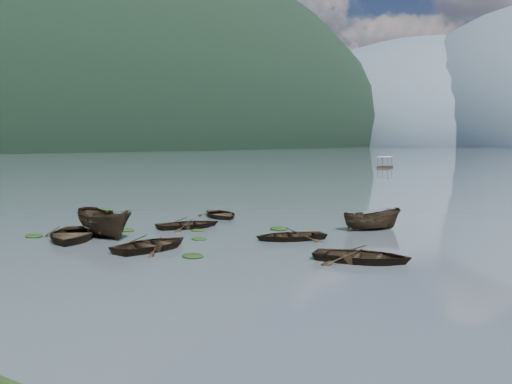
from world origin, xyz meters
The scene contains 19 objects.
ground_plane centered at (0.00, 0.00, 0.00)m, with size 2400.00×2400.00×0.00m, color #4A545D.
haze_mtn_a centered at (-260.00, 900.00, 0.00)m, with size 520.00×520.00×280.00m, color #475666.
rowboat_0 centered at (-4.54, 1.41, 0.00)m, with size 3.40×4.77×0.99m, color black.
rowboat_1 centered at (-2.30, 8.19, 0.00)m, with size 2.77×3.88×0.80m, color black.
rowboat_2 centered at (-3.83, 3.05, 0.00)m, with size 1.81×4.80×1.86m, color black.
rowboat_3 centered at (0.85, 1.91, 0.00)m, with size 3.01×4.22×0.87m, color black.
rowboat_4 centered at (10.29, 4.89, 0.00)m, with size 2.99×4.18×0.87m, color black.
rowboat_6 centered at (-3.60, 13.05, 0.00)m, with size 2.74×3.84×0.79m, color black.
rowboat_7 centered at (4.87, 7.99, 0.00)m, with size 2.71×3.80×0.79m, color black.
rowboat_8 centered at (7.17, 13.52, 0.00)m, with size 1.42×3.78×1.46m, color black.
weed_clump_0 centered at (-7.09, 0.95, 0.00)m, with size 1.06×0.87×0.23m, color black.
weed_clump_1 centered at (-4.48, 5.18, 0.00)m, with size 1.04×0.83×0.23m, color black.
weed_clump_2 centered at (3.62, 1.57, 0.00)m, with size 1.07×0.85×0.23m, color black.
weed_clump_3 centered at (0.90, 5.31, 0.00)m, with size 0.87×0.73×0.19m, color black.
weed_clump_4 centered at (8.94, 5.86, 0.00)m, with size 1.22×0.97×0.25m, color black.
weed_clump_5 centered at (-13.42, 11.51, 0.00)m, with size 0.93×0.75×0.20m, color black.
weed_clump_6 centered at (-1.08, 7.54, 0.00)m, with size 0.84×0.70×0.17m, color black.
weed_clump_7 centered at (2.57, 10.58, 0.00)m, with size 1.10×0.88×0.24m, color black.
pontoon_left centered at (-22.89, 92.71, 0.00)m, with size 2.41×5.79×2.22m, color black, non-canonical shape.
Camera 1 is at (20.00, -17.64, 5.10)m, focal length 40.00 mm.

